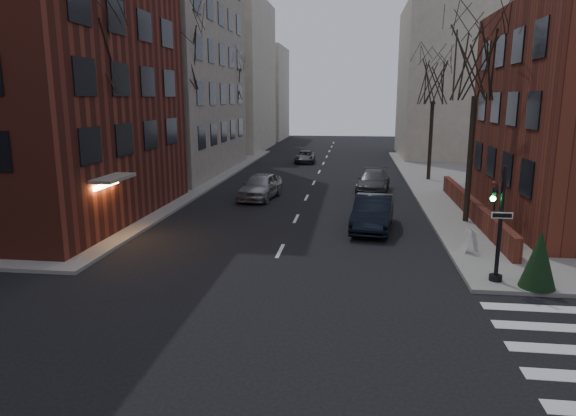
# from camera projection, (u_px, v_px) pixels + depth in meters

# --- Properties ---
(building_left_tan) EXTENTS (18.00, 18.00, 28.00)m
(building_left_tan) POSITION_uv_depth(u_px,v_px,m) (114.00, 3.00, 42.29)
(building_left_tan) COLOR #A09485
(building_left_tan) RESTS_ON ground
(low_wall_right) EXTENTS (0.35, 16.00, 1.00)m
(low_wall_right) POSITION_uv_depth(u_px,v_px,m) (472.00, 208.00, 27.25)
(low_wall_right) COLOR maroon
(low_wall_right) RESTS_ON sidewalk_far_right
(building_distant_la) EXTENTS (14.00, 16.00, 18.00)m
(building_distant_la) POSITION_uv_depth(u_px,v_px,m) (210.00, 76.00, 63.45)
(building_distant_la) COLOR beige
(building_distant_la) RESTS_ON ground
(building_distant_ra) EXTENTS (14.00, 14.00, 16.00)m
(building_distant_ra) POSITION_uv_depth(u_px,v_px,m) (469.00, 82.00, 55.05)
(building_distant_ra) COLOR beige
(building_distant_ra) RESTS_ON ground
(building_distant_lb) EXTENTS (10.00, 12.00, 14.00)m
(building_distant_lb) POSITION_uv_depth(u_px,v_px,m) (253.00, 94.00, 80.10)
(building_distant_lb) COLOR beige
(building_distant_lb) RESTS_ON ground
(traffic_signal) EXTENTS (0.76, 0.44, 4.00)m
(traffic_signal) POSITION_uv_depth(u_px,v_px,m) (498.00, 231.00, 17.46)
(traffic_signal) COLOR black
(traffic_signal) RESTS_ON sidewalk_far_right
(tree_left_a) EXTENTS (4.18, 4.18, 10.26)m
(tree_left_a) POSITION_uv_depth(u_px,v_px,m) (92.00, 50.00, 23.03)
(tree_left_a) COLOR #2D231C
(tree_left_a) RESTS_ON sidewalk_far_left
(tree_left_b) EXTENTS (4.40, 4.40, 10.80)m
(tree_left_b) POSITION_uv_depth(u_px,v_px,m) (180.00, 59.00, 34.57)
(tree_left_b) COLOR #2D231C
(tree_left_b) RESTS_ON sidewalk_far_left
(tree_left_c) EXTENTS (3.96, 3.96, 9.72)m
(tree_left_c) POSITION_uv_depth(u_px,v_px,m) (230.00, 80.00, 48.33)
(tree_left_c) COLOR #2D231C
(tree_left_c) RESTS_ON sidewalk_far_left
(tree_right_a) EXTENTS (3.96, 3.96, 9.72)m
(tree_right_a) POSITION_uv_depth(u_px,v_px,m) (477.00, 63.00, 24.79)
(tree_right_a) COLOR #2D231C
(tree_right_a) RESTS_ON sidewalk_far_right
(tree_right_b) EXTENTS (3.74, 3.74, 9.18)m
(tree_right_b) POSITION_uv_depth(u_px,v_px,m) (434.00, 81.00, 38.46)
(tree_right_b) COLOR #2D231C
(tree_right_b) RESTS_ON sidewalk_far_right
(streetlamp_near) EXTENTS (0.36, 0.36, 6.28)m
(streetlamp_near) POSITION_uv_depth(u_px,v_px,m) (172.00, 133.00, 31.60)
(streetlamp_near) COLOR black
(streetlamp_near) RESTS_ON sidewalk_far_left
(streetlamp_far) EXTENTS (0.36, 0.36, 6.28)m
(streetlamp_far) POSITION_uv_depth(u_px,v_px,m) (242.00, 120.00, 50.99)
(streetlamp_far) COLOR black
(streetlamp_far) RESTS_ON sidewalk_far_left
(parked_sedan) EXTENTS (2.34, 5.22, 1.66)m
(parked_sedan) POSITION_uv_depth(u_px,v_px,m) (373.00, 213.00, 25.16)
(parked_sedan) COLOR black
(parked_sedan) RESTS_ON ground
(car_lane_silver) EXTENTS (2.53, 5.03, 1.64)m
(car_lane_silver) POSITION_uv_depth(u_px,v_px,m) (260.00, 186.00, 32.87)
(car_lane_silver) COLOR #9C9BA0
(car_lane_silver) RESTS_ON ground
(car_lane_gray) EXTENTS (2.63, 5.30, 1.48)m
(car_lane_gray) POSITION_uv_depth(u_px,v_px,m) (373.00, 181.00, 35.24)
(car_lane_gray) COLOR #3C3C41
(car_lane_gray) RESTS_ON ground
(car_lane_far) EXTENTS (2.16, 4.33, 1.18)m
(car_lane_far) POSITION_uv_depth(u_px,v_px,m) (305.00, 157.00, 51.39)
(car_lane_far) COLOR #45464B
(car_lane_far) RESTS_ON ground
(sandwich_board) EXTENTS (0.48, 0.63, 0.93)m
(sandwich_board) POSITION_uv_depth(u_px,v_px,m) (470.00, 241.00, 21.03)
(sandwich_board) COLOR silver
(sandwich_board) RESTS_ON sidewalk_far_right
(evergreen_shrub) EXTENTS (1.32, 1.32, 1.96)m
(evergreen_shrub) POSITION_uv_depth(u_px,v_px,m) (539.00, 259.00, 16.98)
(evergreen_shrub) COLOR #16331A
(evergreen_shrub) RESTS_ON sidewalk_far_right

